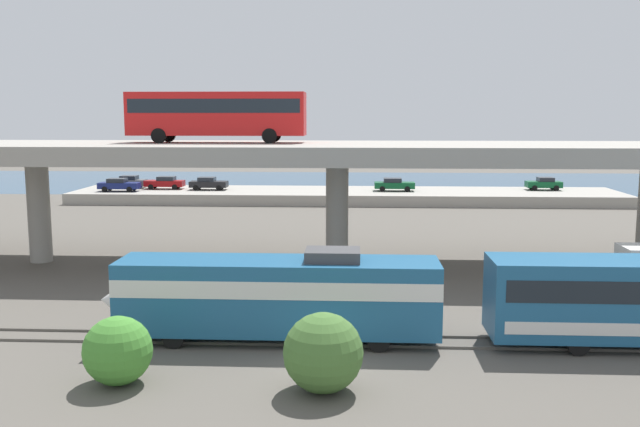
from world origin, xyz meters
name	(u,v)px	position (x,y,z in m)	size (l,w,h in m)	color
ground_plane	(322,374)	(0.00, 0.00, 0.00)	(260.00, 260.00, 0.00)	#565149
rail_strip_near	(326,345)	(0.00, 3.26, 0.06)	(110.00, 0.12, 0.12)	#59544C
rail_strip_far	(327,335)	(0.00, 4.74, 0.06)	(110.00, 0.12, 0.12)	#59544C
train_locomotive	(263,293)	(-2.86, 4.00, 2.19)	(15.17, 3.04, 4.18)	#1E5984
highway_overpass	(337,156)	(0.00, 20.00, 7.32)	(96.00, 11.28, 8.15)	#9E998E
transit_bus_on_overpass	(217,112)	(-8.23, 21.26, 10.21)	(12.00, 2.68, 3.40)	red
pier_parking_lot	(346,196)	(0.00, 55.00, 0.62)	(63.29, 10.73, 1.24)	#9E998E
parked_car_0	(394,184)	(5.63, 54.80, 2.01)	(4.62, 1.99, 1.50)	#0C4C26
parked_car_1	(165,183)	(-21.58, 55.58, 2.01)	(4.61, 1.89, 1.50)	maroon
parked_car_2	(208,183)	(-16.20, 54.93, 2.01)	(4.38, 2.00, 1.50)	black
parked_car_3	(544,183)	(23.32, 56.78, 2.01)	(4.02, 1.97, 1.50)	#0C4C26
parked_car_4	(119,185)	(-26.22, 52.79, 2.01)	(4.66, 1.90, 1.50)	navy
parked_car_5	(128,182)	(-26.39, 56.47, 2.01)	(4.37, 1.99, 1.50)	#515459
harbor_water	(348,182)	(0.00, 78.00, 0.00)	(140.00, 36.00, 0.01)	#2D5170
shrub_left	(118,351)	(-7.59, -1.40, 1.30)	(2.60, 2.60, 2.60)	#448B31
shrub_right	(323,353)	(0.13, -1.71, 1.47)	(2.94, 2.94, 2.94)	#456F31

